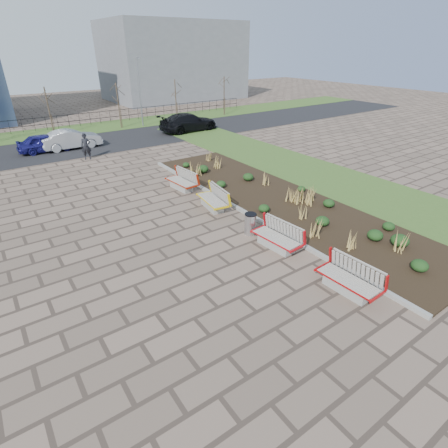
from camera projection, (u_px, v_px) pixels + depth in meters
ground at (240, 297)px, 11.04m from camera, size 120.00×120.00×0.00m
planting_bed at (277, 200)px, 17.85m from camera, size 4.50×18.00×0.10m
planting_curb at (241, 210)px, 16.65m from camera, size 0.16×18.00×0.15m
grass_verge_near at (338, 182)px, 20.29m from camera, size 5.00×38.00×0.04m
grass_verge_far at (51, 133)px, 31.40m from camera, size 80.00×5.00×0.04m
road at (68, 147)px, 27.04m from camera, size 80.00×7.00×0.02m
bench_a at (348, 279)px, 11.08m from camera, size 1.00×2.14×1.00m
bench_b at (276, 236)px, 13.52m from camera, size 1.08×2.17×1.00m
bench_c at (212, 199)px, 16.82m from camera, size 1.17×2.20×1.00m
bench_d at (181, 180)px, 19.07m from camera, size 1.10×2.18×1.00m
litter_bin at (250, 224)px, 14.53m from camera, size 0.48×0.48×0.91m
pedestrian at (86, 146)px, 23.92m from camera, size 0.76×0.64×1.78m
car_blue at (46, 143)px, 25.70m from camera, size 3.88×1.63×1.31m
car_silver at (72, 139)px, 26.45m from camera, size 4.29×1.51×1.41m
car_black at (189, 122)px, 31.77m from camera, size 5.58×2.53×1.59m
tree_c at (49, 112)px, 29.39m from camera, size 1.40×1.40×4.00m
tree_d at (119, 106)px, 32.45m from camera, size 1.40×1.40×4.00m
tree_e at (176, 100)px, 35.51m from camera, size 1.40×1.40×4.00m
tree_f at (224, 96)px, 38.57m from camera, size 1.40×1.40×4.00m
lamp_east at (140, 93)px, 32.65m from camera, size 0.24×0.60×6.00m
railing_fence at (46, 123)px, 32.21m from camera, size 44.00×0.10×1.20m
building_grey at (173, 61)px, 49.52m from camera, size 18.00×12.00×10.00m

